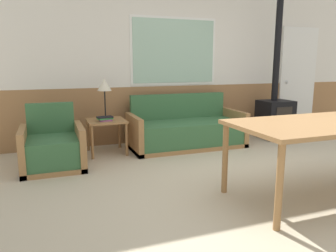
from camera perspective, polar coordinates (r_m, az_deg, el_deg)
ground_plane at (r=3.86m, az=20.66°, el=-10.08°), size 16.00×16.00×0.00m
wall_back at (r=5.83m, az=4.09°, el=11.14°), size 7.20×0.09×2.70m
couch at (r=5.28m, az=3.18°, el=-0.89°), size 1.82×0.82×0.83m
armchair at (r=4.48m, az=-19.42°, el=-3.77°), size 0.77×0.80×0.81m
side_table at (r=4.94m, az=-10.70°, el=0.16°), size 0.55×0.55×0.51m
table_lamp at (r=4.96m, az=-11.01°, el=6.71°), size 0.21×0.21×0.60m
book_stack at (r=4.83m, az=-10.90°, el=1.28°), size 0.24×0.18×0.07m
wood_stove at (r=6.11m, az=18.17°, el=2.91°), size 0.54×0.48×2.43m
entry_door at (r=7.07m, az=21.62°, el=7.52°), size 0.84×0.09×2.01m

